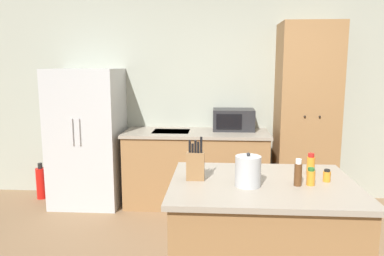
{
  "coord_description": "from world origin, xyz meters",
  "views": [
    {
      "loc": [
        -0.36,
        -2.48,
        1.71
      ],
      "look_at": [
        -0.62,
        1.4,
        1.05
      ],
      "focal_mm": 35.0,
      "sensor_mm": 36.0,
      "label": 1
    }
  ],
  "objects_px": {
    "pantry_cabinet": "(306,117)",
    "spice_bottle_amber_oil": "(311,165)",
    "microwave": "(233,120)",
    "spice_bottle_tall_dark": "(311,177)",
    "fire_extinguisher": "(41,183)",
    "spice_bottle_short_red": "(298,173)",
    "knife_block": "(195,165)",
    "refrigerator": "(88,137)",
    "kettle": "(248,171)",
    "spice_bottle_green_herb": "(327,176)"
  },
  "relations": [
    {
      "from": "pantry_cabinet",
      "to": "spice_bottle_amber_oil",
      "type": "bearing_deg",
      "value": -101.81
    },
    {
      "from": "microwave",
      "to": "spice_bottle_tall_dark",
      "type": "bearing_deg",
      "value": -79.42
    },
    {
      "from": "pantry_cabinet",
      "to": "fire_extinguisher",
      "type": "relative_size",
      "value": 4.69
    },
    {
      "from": "spice_bottle_short_red",
      "to": "knife_block",
      "type": "bearing_deg",
      "value": 172.86
    },
    {
      "from": "refrigerator",
      "to": "microwave",
      "type": "height_order",
      "value": "refrigerator"
    },
    {
      "from": "knife_block",
      "to": "spice_bottle_short_red",
      "type": "bearing_deg",
      "value": -7.14
    },
    {
      "from": "spice_bottle_tall_dark",
      "to": "spice_bottle_amber_oil",
      "type": "xyz_separation_m",
      "value": [
        0.06,
        0.24,
        0.02
      ]
    },
    {
      "from": "kettle",
      "to": "knife_block",
      "type": "bearing_deg",
      "value": 162.01
    },
    {
      "from": "knife_block",
      "to": "spice_bottle_tall_dark",
      "type": "relative_size",
      "value": 2.55
    },
    {
      "from": "spice_bottle_tall_dark",
      "to": "spice_bottle_short_red",
      "type": "bearing_deg",
      "value": -169.43
    },
    {
      "from": "spice_bottle_green_herb",
      "to": "microwave",
      "type": "bearing_deg",
      "value": 104.26
    },
    {
      "from": "spice_bottle_tall_dark",
      "to": "spice_bottle_green_herb",
      "type": "height_order",
      "value": "spice_bottle_tall_dark"
    },
    {
      "from": "spice_bottle_tall_dark",
      "to": "refrigerator",
      "type": "bearing_deg",
      "value": 137.35
    },
    {
      "from": "refrigerator",
      "to": "microwave",
      "type": "distance_m",
      "value": 1.81
    },
    {
      "from": "spice_bottle_short_red",
      "to": "spice_bottle_amber_oil",
      "type": "bearing_deg",
      "value": 60.75
    },
    {
      "from": "spice_bottle_amber_oil",
      "to": "kettle",
      "type": "xyz_separation_m",
      "value": [
        -0.47,
        -0.28,
        0.03
      ]
    },
    {
      "from": "spice_bottle_amber_oil",
      "to": "spice_bottle_green_herb",
      "type": "distance_m",
      "value": 0.17
    },
    {
      "from": "refrigerator",
      "to": "spice_bottle_green_herb",
      "type": "relative_size",
      "value": 19.74
    },
    {
      "from": "spice_bottle_amber_oil",
      "to": "fire_extinguisher",
      "type": "bearing_deg",
      "value": 147.47
    },
    {
      "from": "pantry_cabinet",
      "to": "kettle",
      "type": "height_order",
      "value": "pantry_cabinet"
    },
    {
      "from": "spice_bottle_amber_oil",
      "to": "fire_extinguisher",
      "type": "distance_m",
      "value": 3.56
    },
    {
      "from": "knife_block",
      "to": "kettle",
      "type": "distance_m",
      "value": 0.36
    },
    {
      "from": "knife_block",
      "to": "spice_bottle_green_herb",
      "type": "relative_size",
      "value": 3.55
    },
    {
      "from": "knife_block",
      "to": "spice_bottle_green_herb",
      "type": "bearing_deg",
      "value": 1.04
    },
    {
      "from": "microwave",
      "to": "spice_bottle_short_red",
      "type": "height_order",
      "value": "microwave"
    },
    {
      "from": "microwave",
      "to": "fire_extinguisher",
      "type": "relative_size",
      "value": 1.08
    },
    {
      "from": "refrigerator",
      "to": "spice_bottle_green_herb",
      "type": "height_order",
      "value": "refrigerator"
    },
    {
      "from": "spice_bottle_amber_oil",
      "to": "refrigerator",
      "type": "bearing_deg",
      "value": 141.6
    },
    {
      "from": "pantry_cabinet",
      "to": "spice_bottle_green_herb",
      "type": "xyz_separation_m",
      "value": [
        -0.32,
        -2.02,
        -0.12
      ]
    },
    {
      "from": "kettle",
      "to": "spice_bottle_green_herb",
      "type": "bearing_deg",
      "value": 13.43
    },
    {
      "from": "knife_block",
      "to": "spice_bottle_amber_oil",
      "type": "xyz_separation_m",
      "value": [
        0.81,
        0.17,
        -0.03
      ]
    },
    {
      "from": "spice_bottle_tall_dark",
      "to": "spice_bottle_green_herb",
      "type": "distance_m",
      "value": 0.15
    },
    {
      "from": "spice_bottle_short_red",
      "to": "spice_bottle_green_herb",
      "type": "distance_m",
      "value": 0.24
    },
    {
      "from": "pantry_cabinet",
      "to": "knife_block",
      "type": "height_order",
      "value": "pantry_cabinet"
    },
    {
      "from": "pantry_cabinet",
      "to": "spice_bottle_green_herb",
      "type": "height_order",
      "value": "pantry_cabinet"
    },
    {
      "from": "knife_block",
      "to": "fire_extinguisher",
      "type": "xyz_separation_m",
      "value": [
        -2.11,
        2.04,
        -0.83
      ]
    },
    {
      "from": "refrigerator",
      "to": "spice_bottle_amber_oil",
      "type": "height_order",
      "value": "refrigerator"
    },
    {
      "from": "microwave",
      "to": "fire_extinguisher",
      "type": "distance_m",
      "value": 2.6
    },
    {
      "from": "knife_block",
      "to": "spice_bottle_short_red",
      "type": "relative_size",
      "value": 1.68
    },
    {
      "from": "pantry_cabinet",
      "to": "spice_bottle_short_red",
      "type": "height_order",
      "value": "pantry_cabinet"
    },
    {
      "from": "microwave",
      "to": "spice_bottle_amber_oil",
      "type": "bearing_deg",
      "value": -76.62
    },
    {
      "from": "knife_block",
      "to": "spice_bottle_tall_dark",
      "type": "height_order",
      "value": "knife_block"
    },
    {
      "from": "refrigerator",
      "to": "knife_block",
      "type": "xyz_separation_m",
      "value": [
        1.44,
        -1.96,
        0.2
      ]
    },
    {
      "from": "kettle",
      "to": "fire_extinguisher",
      "type": "xyz_separation_m",
      "value": [
        -2.46,
        2.15,
        -0.83
      ]
    },
    {
      "from": "spice_bottle_short_red",
      "to": "fire_extinguisher",
      "type": "bearing_deg",
      "value": 142.7
    },
    {
      "from": "pantry_cabinet",
      "to": "knife_block",
      "type": "xyz_separation_m",
      "value": [
        -1.2,
        -2.04,
        -0.06
      ]
    },
    {
      "from": "refrigerator",
      "to": "kettle",
      "type": "relative_size",
      "value": 7.48
    },
    {
      "from": "pantry_cabinet",
      "to": "kettle",
      "type": "bearing_deg",
      "value": -111.75
    },
    {
      "from": "refrigerator",
      "to": "spice_bottle_green_herb",
      "type": "distance_m",
      "value": 3.03
    },
    {
      "from": "microwave",
      "to": "fire_extinguisher",
      "type": "xyz_separation_m",
      "value": [
        -2.46,
        -0.09,
        -0.83
      ]
    }
  ]
}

